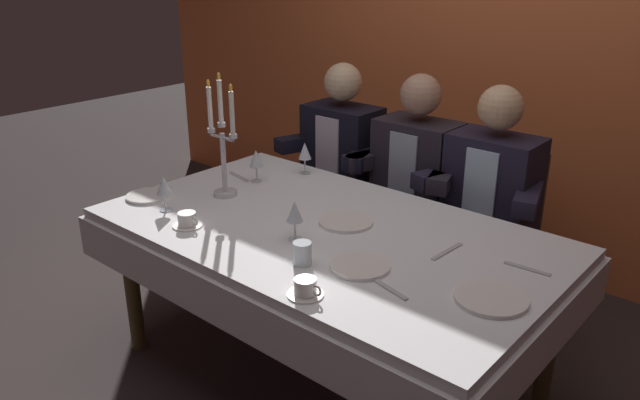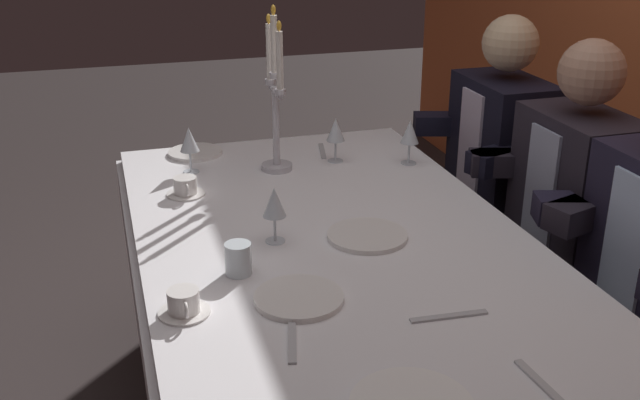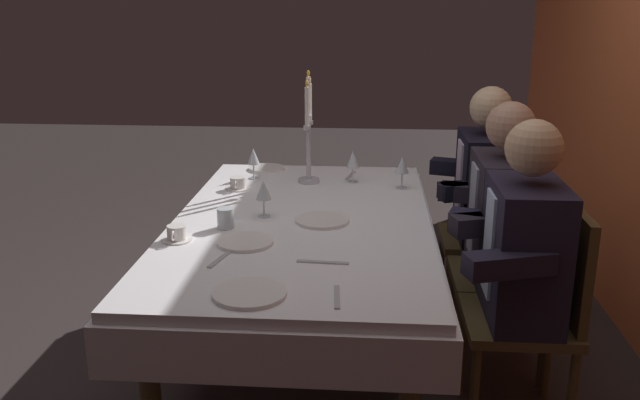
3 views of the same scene
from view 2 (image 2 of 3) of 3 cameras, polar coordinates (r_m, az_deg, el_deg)
dining_table at (r=2.23m, az=1.02°, el=-5.54°), size 1.94×1.14×0.74m
candelabra at (r=2.63m, az=-3.37°, el=7.11°), size 0.19×0.11×0.57m
dinner_plate_0 at (r=1.85m, az=-1.60°, el=-7.37°), size 0.22×0.22×0.01m
dinner_plate_1 at (r=2.17m, az=3.58°, el=-2.69°), size 0.23×0.23×0.01m
dinner_plate_3 at (r=2.89m, az=-9.36°, el=3.56°), size 0.20×0.20×0.01m
wine_glass_0 at (r=2.67m, az=-9.81°, el=4.38°), size 0.07×0.07×0.16m
wine_glass_1 at (r=2.74m, az=1.18°, el=5.23°), size 0.07×0.07×0.16m
wine_glass_2 at (r=2.11m, az=-3.45°, el=-0.31°), size 0.07×0.07×0.16m
wine_glass_3 at (r=2.74m, az=6.78°, el=5.01°), size 0.07×0.07×0.16m
water_tumbler_0 at (r=1.97m, az=-6.17°, el=-4.42°), size 0.07×0.07×0.09m
coffee_cup_0 at (r=2.50m, az=-10.09°, el=0.95°), size 0.13×0.12×0.06m
coffee_cup_1 at (r=1.82m, az=-10.21°, el=-7.68°), size 0.13×0.12×0.06m
knife_0 at (r=1.81m, az=9.67°, el=-8.62°), size 0.03×0.19×0.01m
knife_1 at (r=1.71m, az=-2.10°, el=-10.39°), size 0.19×0.06×0.01m
fork_2 at (r=2.88m, az=0.18°, el=3.71°), size 0.17×0.05×0.01m
fork_3 at (r=1.63m, az=16.31°, el=-13.11°), size 0.17×0.03×0.01m
seated_diner_0 at (r=3.05m, az=13.53°, el=4.01°), size 0.63×0.48×1.24m
seated_diner_1 at (r=2.66m, az=18.75°, el=0.66°), size 0.63×0.48×1.24m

